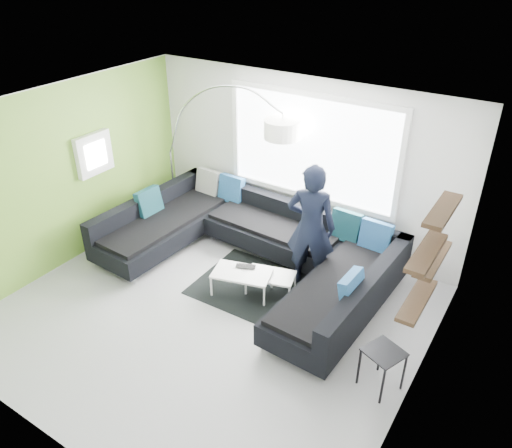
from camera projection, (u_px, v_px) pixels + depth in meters
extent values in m
plane|color=gray|center=(211.00, 314.00, 6.98)|extent=(5.50, 5.50, 0.00)
cube|color=silver|center=(301.00, 162.00, 8.10)|extent=(5.50, 0.04, 2.80)
cube|color=silver|center=(35.00, 346.00, 4.46)|extent=(5.50, 0.04, 2.80)
cube|color=silver|center=(63.00, 178.00, 7.57)|extent=(0.04, 5.00, 2.80)
cube|color=silver|center=(424.00, 303.00, 4.99)|extent=(0.04, 5.00, 2.80)
cube|color=white|center=(200.00, 120.00, 5.58)|extent=(5.50, 5.00, 0.04)
cube|color=#6B9E33|center=(63.00, 178.00, 7.56)|extent=(0.01, 5.00, 2.80)
cube|color=white|center=(311.00, 148.00, 7.83)|extent=(2.96, 0.06, 1.68)
cube|color=white|center=(94.00, 154.00, 7.87)|extent=(0.12, 0.66, 0.66)
cube|color=black|center=(430.00, 256.00, 5.18)|extent=(0.20, 1.24, 0.95)
cube|color=black|center=(244.00, 261.00, 7.71)|extent=(4.39, 2.84, 0.45)
cube|color=black|center=(244.00, 240.00, 7.51)|extent=(4.39, 2.84, 0.34)
cube|color=navy|center=(244.00, 236.00, 7.48)|extent=(3.83, 0.40, 0.47)
cube|color=black|center=(262.00, 289.00, 7.45)|extent=(1.96, 1.44, 0.01)
cube|color=silver|center=(256.00, 282.00, 7.32)|extent=(1.22, 0.90, 0.36)
cube|color=black|center=(381.00, 369.00, 5.72)|extent=(0.52, 0.52, 0.55)
imported|color=black|center=(311.00, 227.00, 7.14)|extent=(0.95, 0.83, 1.94)
imported|color=black|center=(245.00, 268.00, 7.30)|extent=(0.43, 0.39, 0.02)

